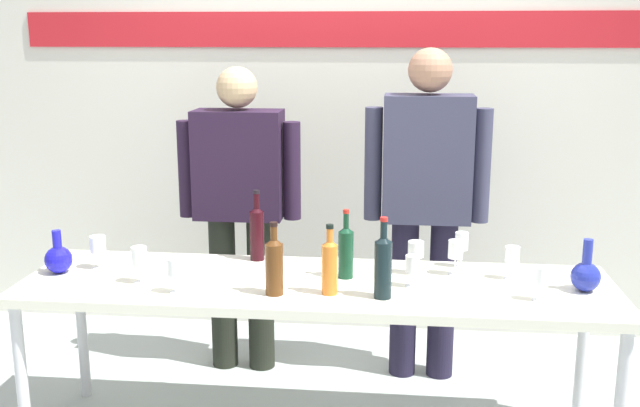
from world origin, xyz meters
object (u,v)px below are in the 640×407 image
(decanter_blue_left, at_px, (58,258))
(wine_bottle_2, at_px, (383,264))
(wine_glass_right_5, at_px, (462,242))
(wine_glass_right_0, at_px, (541,277))
(wine_glass_right_1, at_px, (456,250))
(decanter_blue_right, at_px, (586,275))
(wine_glass_left_0, at_px, (139,257))
(wine_bottle_1, at_px, (330,264))
(wine_glass_left_1, at_px, (175,268))
(presenter_right, at_px, (426,193))
(wine_bottle_0, at_px, (257,231))
(wine_glass_right_4, at_px, (412,265))
(wine_glass_right_2, at_px, (512,255))
(wine_glass_right_3, at_px, (416,250))
(display_table, at_px, (316,294))
(wine_bottle_3, at_px, (346,250))
(wine_bottle_4, at_px, (274,264))
(wine_glass_left_2, at_px, (98,245))

(decanter_blue_left, height_order, wine_bottle_2, wine_bottle_2)
(wine_glass_right_5, bearing_deg, wine_glass_right_0, -56.04)
(wine_glass_right_0, height_order, wine_glass_right_1, wine_glass_right_1)
(decanter_blue_right, xyz_separation_m, wine_glass_left_0, (-1.85, -0.09, 0.04))
(wine_bottle_1, height_order, wine_glass_left_1, wine_bottle_1)
(presenter_right, relative_size, wine_bottle_0, 5.15)
(wine_glass_right_4, bearing_deg, wine_glass_right_2, 18.80)
(wine_glass_right_0, relative_size, wine_glass_right_3, 0.95)
(display_table, bearing_deg, wine_bottle_2, -30.16)
(display_table, bearing_deg, wine_glass_right_5, 23.59)
(presenter_right, distance_m, wine_glass_right_0, 0.96)
(presenter_right, relative_size, wine_glass_right_1, 11.01)
(decanter_blue_left, relative_size, wine_bottle_1, 0.67)
(decanter_blue_right, bearing_deg, wine_bottle_3, 176.07)
(wine_bottle_4, height_order, wine_glass_right_1, wine_bottle_4)
(display_table, relative_size, decanter_blue_right, 11.45)
(wine_bottle_3, bearing_deg, wine_glass_right_4, -17.66)
(wine_bottle_0, relative_size, wine_glass_left_0, 2.11)
(decanter_blue_left, xyz_separation_m, presenter_right, (1.63, 0.72, 0.18))
(wine_bottle_3, bearing_deg, wine_bottle_1, -103.38)
(decanter_blue_right, relative_size, wine_glass_right_0, 1.56)
(decanter_blue_left, distance_m, wine_glass_right_2, 1.98)
(wine_bottle_3, distance_m, wine_glass_right_4, 0.30)
(wine_glass_left_2, bearing_deg, wine_glass_right_0, -6.40)
(wine_bottle_3, height_order, wine_glass_left_2, wine_bottle_3)
(decanter_blue_left, distance_m, wine_bottle_2, 1.44)
(wine_bottle_3, xyz_separation_m, wine_glass_left_0, (-0.86, -0.16, -0.01))
(wine_bottle_0, relative_size, wine_glass_left_1, 2.30)
(wine_bottle_3, distance_m, wine_glass_left_1, 0.73)
(presenter_right, relative_size, wine_glass_right_4, 12.61)
(wine_glass_right_0, bearing_deg, wine_glass_right_1, 136.92)
(wine_bottle_3, bearing_deg, wine_bottle_4, -138.66)
(decanter_blue_right, relative_size, wine_glass_right_3, 1.49)
(wine_bottle_2, xyz_separation_m, wine_glass_right_1, (0.31, 0.32, -0.03))
(wine_glass_right_0, xyz_separation_m, wine_glass_right_3, (-0.48, 0.28, 0.01))
(display_table, bearing_deg, wine_bottle_1, -63.92)
(wine_bottle_0, relative_size, wine_bottle_3, 1.10)
(presenter_right, relative_size, wine_glass_left_2, 11.45)
(decanter_blue_right, distance_m, wine_glass_right_1, 0.54)
(wine_glass_right_4, distance_m, wine_glass_right_5, 0.37)
(decanter_blue_left, height_order, wine_glass_right_0, decanter_blue_left)
(wine_bottle_4, distance_m, wine_glass_right_4, 0.58)
(wine_glass_right_3, bearing_deg, decanter_blue_left, -174.52)
(decanter_blue_left, distance_m, wine_bottle_0, 0.89)
(decanter_blue_left, relative_size, wine_bottle_3, 0.64)
(wine_glass_left_1, xyz_separation_m, wine_glass_left_2, (-0.44, 0.28, 0.00))
(wine_bottle_0, height_order, wine_glass_right_2, wine_bottle_0)
(wine_bottle_1, bearing_deg, wine_bottle_2, -5.95)
(wine_glass_left_2, bearing_deg, wine_glass_left_1, -32.16)
(wine_bottle_2, height_order, wine_glass_right_2, wine_bottle_2)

